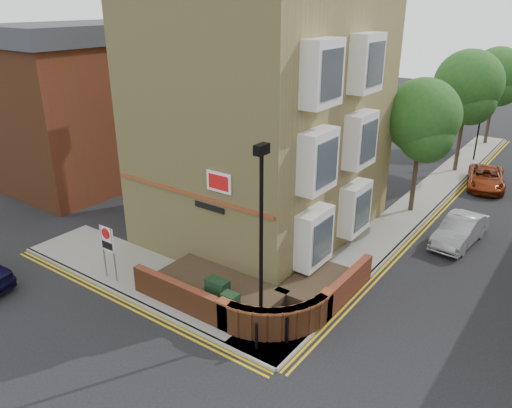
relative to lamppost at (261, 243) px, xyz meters
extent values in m
plane|color=black|center=(-1.60, -1.20, -3.34)|extent=(120.00, 120.00, 0.00)
cube|color=gray|center=(-5.10, 0.30, -3.28)|extent=(13.00, 3.00, 0.12)
cube|color=gray|center=(0.40, 14.80, -3.28)|extent=(2.00, 32.00, 0.12)
cube|color=gray|center=(-5.10, -1.20, -3.28)|extent=(13.00, 0.15, 0.12)
cube|color=gray|center=(1.40, 14.80, -3.28)|extent=(0.15, 32.00, 0.12)
cube|color=gold|center=(-5.10, -1.45, -3.34)|extent=(13.00, 0.28, 0.01)
cube|color=gold|center=(1.65, 14.80, -3.34)|extent=(0.28, 32.00, 0.01)
cube|color=tan|center=(-4.60, 6.80, 2.28)|extent=(8.00, 10.00, 11.00)
cube|color=brown|center=(-4.60, 1.77, -0.02)|extent=(7.80, 0.06, 0.15)
cube|color=white|center=(-3.10, 1.76, 0.78)|extent=(1.10, 0.05, 0.75)
cube|color=black|center=(-3.60, 1.76, -0.32)|extent=(1.40, 0.04, 0.22)
cylinder|color=black|center=(0.00, 0.00, -0.22)|extent=(0.12, 0.12, 6.00)
cylinder|color=black|center=(0.00, 0.00, -2.82)|extent=(0.20, 0.20, 0.80)
cube|color=black|center=(0.00, 0.00, 2.93)|extent=(0.25, 0.50, 0.30)
cube|color=black|center=(-1.90, 0.10, -2.62)|extent=(0.80, 0.45, 1.20)
cube|color=black|center=(-1.10, -0.20, -2.67)|extent=(0.55, 0.40, 1.10)
cylinder|color=black|center=(0.40, -0.80, -2.77)|extent=(0.11, 0.11, 0.90)
cylinder|color=black|center=(1.00, 0.00, -2.77)|extent=(0.11, 0.11, 0.90)
cylinder|color=slate|center=(-6.90, -0.70, -2.12)|extent=(0.06, 0.06, 2.20)
cylinder|color=slate|center=(-6.30, -0.70, -2.12)|extent=(0.06, 0.06, 2.20)
cube|color=white|center=(-6.60, -0.70, -1.52)|extent=(0.72, 0.04, 1.00)
cylinder|color=red|center=(-6.60, -0.73, -1.27)|extent=(0.44, 0.02, 0.44)
cube|color=brown|center=(-16.60, 6.80, 0.66)|extent=(6.00, 10.00, 8.00)
cube|color=#2B2D33|center=(-16.60, 6.80, 5.16)|extent=(6.40, 10.40, 1.00)
cylinder|color=#382B1E|center=(0.40, 12.80, -0.95)|extent=(0.24, 0.24, 4.55)
sphere|color=#1E531B|center=(0.40, 12.80, 1.65)|extent=(3.64, 3.64, 3.64)
sphere|color=#1E531B|center=(0.80, 12.50, 0.81)|extent=(2.60, 2.60, 2.60)
sphere|color=#1E531B|center=(0.10, 13.20, 1.20)|extent=(2.86, 2.86, 2.86)
cylinder|color=#382B1E|center=(0.40, 20.80, -0.70)|extent=(0.24, 0.24, 5.04)
sphere|color=#1E531B|center=(0.40, 20.80, 2.18)|extent=(4.03, 4.03, 4.03)
sphere|color=#1E531B|center=(0.80, 20.50, 1.24)|extent=(2.88, 2.88, 2.88)
sphere|color=#1E531B|center=(0.10, 21.20, 1.67)|extent=(3.17, 3.17, 3.17)
cylinder|color=#382B1E|center=(0.40, 28.80, -0.84)|extent=(0.24, 0.24, 4.76)
sphere|color=#1E531B|center=(0.40, 28.80, 1.88)|extent=(3.81, 3.81, 3.81)
sphere|color=#1E531B|center=(0.80, 28.50, 0.99)|extent=(2.72, 2.72, 2.72)
sphere|color=#1E531B|center=(0.10, 29.20, 1.40)|extent=(2.99, 2.99, 2.99)
cylinder|color=black|center=(0.80, 23.80, -1.62)|extent=(0.10, 0.10, 3.20)
imported|color=black|center=(0.80, 23.80, 0.48)|extent=(0.20, 0.16, 1.00)
imported|color=gray|center=(3.40, 10.55, -2.71)|extent=(1.66, 3.93, 1.26)
imported|color=maroon|center=(2.64, 18.90, -2.76)|extent=(2.85, 4.52, 1.16)
camera|label=1|loc=(7.78, -11.05, 6.83)|focal=35.00mm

